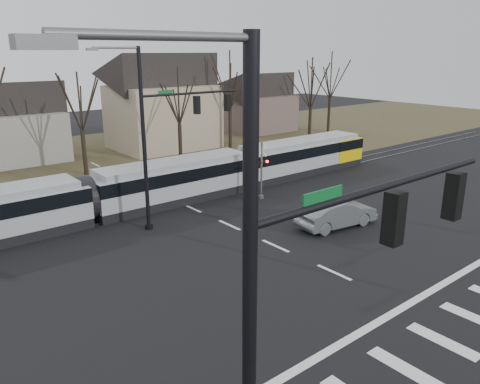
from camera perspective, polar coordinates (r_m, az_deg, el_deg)
ground at (r=21.59m, az=15.55°, el=-11.28°), size 140.00×140.00×0.00m
grass_verge at (r=46.59m, az=-18.17°, el=3.65°), size 140.00×28.00×0.01m
crosswalk at (r=19.92m, az=25.19°, el=-14.88°), size 27.00×2.60×0.01m
stop_line at (r=20.76m, az=19.66°, el=-12.86°), size 28.00×0.35×0.01m
lane_dashes at (r=32.59m, az=-7.78°, el=-1.10°), size 0.18×30.00×0.01m
rail_pair at (r=32.42m, az=-7.60°, el=-1.14°), size 90.00×1.52×0.06m
tram at (r=32.07m, az=-8.12°, el=1.51°), size 37.98×2.82×2.88m
sedan at (r=27.99m, az=11.68°, el=-2.55°), size 3.18×5.52×1.65m
signal_pole_near_left at (r=8.37m, az=9.76°, el=-13.91°), size 9.28×0.44×10.20m
signal_pole_far at (r=27.13m, az=-8.72°, el=7.63°), size 9.28×0.44×10.20m
rail_crossing_signal at (r=32.44m, az=2.63°, el=2.42°), size 1.08×0.36×4.00m
tree_row at (r=41.09m, az=-13.07°, el=9.48°), size 59.20×7.20×10.00m
house_b at (r=48.27m, az=-25.94°, el=8.04°), size 8.64×7.56×7.65m
house_c at (r=50.48m, az=-9.47°, el=11.24°), size 10.80×8.64×10.10m
house_d at (r=60.94m, az=2.15°, el=11.18°), size 8.64×7.56×7.65m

